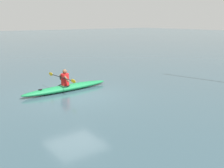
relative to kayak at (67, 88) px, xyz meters
The scene contains 3 objects.
ground_plane 0.90m from the kayak, 84.97° to the left, with size 160.00×160.00×0.00m, color #334C56.
kayak is the anchor object (origin of this frame).
kayaker 0.49m from the kayak, ahead, with size 0.49×2.50×0.77m.
Camera 1 is at (5.69, 10.50, 3.36)m, focal length 42.77 mm.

